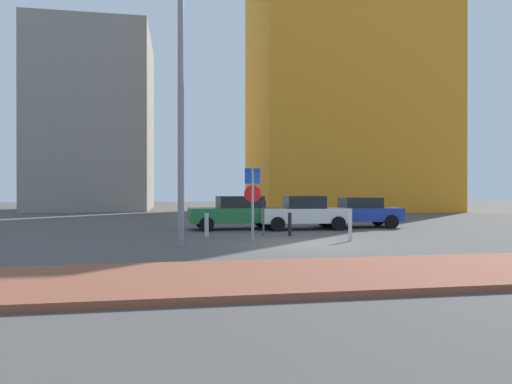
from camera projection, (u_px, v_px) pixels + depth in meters
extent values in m
plane|color=#4C4947|center=(305.00, 244.00, 15.15)|extent=(120.00, 120.00, 0.00)
cube|color=brown|center=(384.00, 273.00, 9.39)|extent=(40.00, 3.57, 0.14)
cube|color=#237238|center=(235.00, 215.00, 20.88)|extent=(4.34, 1.98, 0.68)
cube|color=black|center=(240.00, 202.00, 20.93)|extent=(2.13, 1.70, 0.53)
cylinder|color=black|center=(207.00, 224.00, 19.71)|extent=(0.65, 0.26, 0.64)
cylinder|color=black|center=(202.00, 222.00, 21.37)|extent=(0.65, 0.26, 0.64)
cylinder|color=black|center=(270.00, 223.00, 20.40)|extent=(0.65, 0.26, 0.64)
cylinder|color=black|center=(261.00, 221.00, 22.05)|extent=(0.65, 0.26, 0.64)
cube|color=white|center=(304.00, 215.00, 20.79)|extent=(4.13, 1.83, 0.66)
cube|color=black|center=(304.00, 202.00, 20.79)|extent=(1.80, 1.61, 0.56)
cylinder|color=black|center=(278.00, 224.00, 19.77)|extent=(0.65, 0.24, 0.64)
cylinder|color=black|center=(271.00, 221.00, 21.43)|extent=(0.65, 0.24, 0.64)
cylinder|color=black|center=(338.00, 223.00, 20.15)|extent=(0.65, 0.24, 0.64)
cylinder|color=black|center=(327.00, 221.00, 21.81)|extent=(0.65, 0.24, 0.64)
cube|color=#1E389E|center=(356.00, 214.00, 21.96)|extent=(4.33, 2.07, 0.64)
cube|color=black|center=(360.00, 203.00, 21.98)|extent=(1.92, 1.75, 0.49)
cylinder|color=black|center=(332.00, 222.00, 20.95)|extent=(0.65, 0.27, 0.64)
cylinder|color=black|center=(323.00, 220.00, 22.70)|extent=(0.65, 0.27, 0.64)
cylinder|color=black|center=(392.00, 222.00, 21.23)|extent=(0.65, 0.27, 0.64)
cylinder|color=black|center=(378.00, 219.00, 22.98)|extent=(0.65, 0.27, 0.64)
cylinder|color=gray|center=(253.00, 204.00, 15.94)|extent=(0.10, 0.10, 2.62)
cube|color=#1447B7|center=(253.00, 176.00, 15.93)|extent=(0.55, 0.08, 0.55)
cylinder|color=red|center=(253.00, 194.00, 15.94)|extent=(0.60, 0.07, 0.60)
cylinder|color=#4C4C51|center=(263.00, 222.00, 17.85)|extent=(0.08, 0.08, 1.12)
cube|color=black|center=(263.00, 204.00, 17.85)|extent=(0.18, 0.14, 0.28)
cylinder|color=gray|center=(181.00, 120.00, 14.31)|extent=(0.20, 0.20, 8.07)
cylinder|color=#B7B7BC|center=(350.00, 228.00, 15.92)|extent=(0.13, 0.13, 0.96)
cylinder|color=black|center=(290.00, 224.00, 17.73)|extent=(0.14, 0.14, 0.93)
cylinder|color=#B7B7BC|center=(207.00, 225.00, 17.42)|extent=(0.16, 0.16, 0.92)
cube|color=orange|center=(344.00, 86.00, 41.58)|extent=(16.65, 12.37, 23.07)
cube|color=gray|center=(95.00, 122.00, 42.31)|extent=(10.18, 11.15, 16.51)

